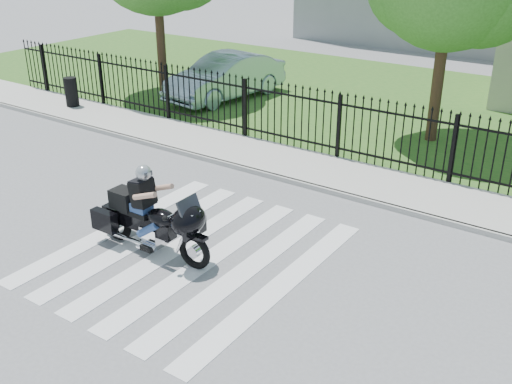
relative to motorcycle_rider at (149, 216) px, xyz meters
The scene contains 9 objects.
ground 1.09m from the motorcycle_rider, 24.43° to the left, with size 120.00×120.00×0.00m, color slate.
crosswalk 1.09m from the motorcycle_rider, 24.43° to the left, with size 5.00×5.50×0.01m, color silver, non-canonical shape.
sidewalk 5.42m from the motorcycle_rider, 82.20° to the left, with size 40.00×2.00×0.12m, color #ADAAA3.
curb 4.45m from the motorcycle_rider, 80.43° to the left, with size 40.00×0.12×0.12m, color #ADAAA3.
grass_strip 12.37m from the motorcycle_rider, 86.61° to the left, with size 40.00×12.00×0.02m, color #2B5B1F.
iron_fence 6.38m from the motorcycle_rider, 83.42° to the left, with size 26.00×0.04×1.80m.
motorcycle_rider is the anchor object (origin of this frame).
parked_car 10.92m from the motorcycle_rider, 119.57° to the left, with size 1.65×4.72×1.55m, color #9CB6C5.
litter_bin 10.44m from the motorcycle_rider, 148.14° to the left, with size 0.43×0.43×0.97m, color black.
Camera 1 is at (6.68, -7.52, 5.85)m, focal length 42.00 mm.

